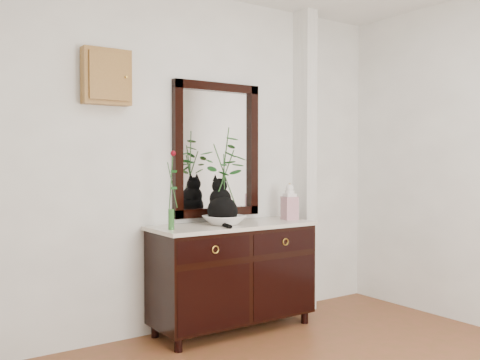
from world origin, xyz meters
TOP-DOWN VIEW (x-y plane):
  - wall_back at (0.00, 1.98)m, footprint 3.60×0.04m
  - pilaster at (1.00, 1.90)m, footprint 0.12×0.20m
  - sideboard at (0.10, 1.73)m, footprint 1.33×0.52m
  - wall_mirror at (0.10, 1.97)m, footprint 0.80×0.06m
  - key_cabinet at (-0.85, 1.94)m, footprint 0.35×0.10m
  - cat at (-0.02, 1.70)m, footprint 0.33×0.37m
  - lotus_bowl at (0.00, 1.71)m, footprint 0.34×0.34m
  - vase_branches at (0.00, 1.71)m, footprint 0.44×0.44m
  - bud_vase_rose at (-0.47, 1.68)m, footprint 0.09×0.09m
  - ginger_jar at (0.67, 1.71)m, footprint 0.13×0.13m

SIDE VIEW (x-z plane):
  - sideboard at x=0.10m, z-range 0.06..0.88m
  - lotus_bowl at x=0.00m, z-range 0.85..0.92m
  - ginger_jar at x=0.67m, z-range 0.85..1.16m
  - cat at x=-0.02m, z-range 0.85..1.22m
  - bud_vase_rose at x=-0.47m, z-range 0.85..1.43m
  - vase_branches at x=0.00m, z-range 0.87..1.62m
  - wall_back at x=0.00m, z-range 0.00..2.70m
  - pilaster at x=1.00m, z-range 0.00..2.70m
  - wall_mirror at x=0.10m, z-range 0.89..1.99m
  - key_cabinet at x=-0.85m, z-range 1.75..2.15m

